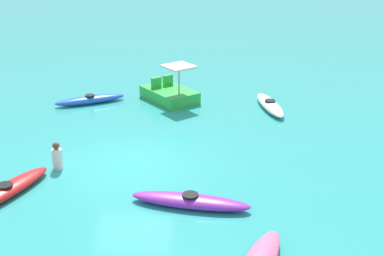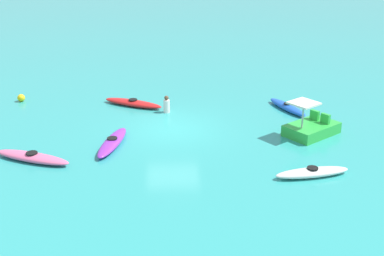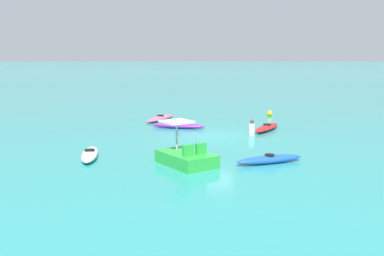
{
  "view_description": "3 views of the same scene",
  "coord_description": "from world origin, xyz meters",
  "px_view_note": "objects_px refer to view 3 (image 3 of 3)",
  "views": [
    {
      "loc": [
        15.12,
        1.79,
        7.31
      ],
      "look_at": [
        -1.39,
        1.95,
        0.68
      ],
      "focal_mm": 49.62,
      "sensor_mm": 36.0,
      "label": 1
    },
    {
      "loc": [
        0.23,
        22.17,
        8.82
      ],
      "look_at": [
        -0.87,
        0.97,
        0.39
      ],
      "focal_mm": 47.93,
      "sensor_mm": 36.0,
      "label": 2
    },
    {
      "loc": [
        -23.11,
        0.4,
        4.26
      ],
      "look_at": [
        0.12,
        0.99,
        0.42
      ],
      "focal_mm": 41.11,
      "sensor_mm": 36.0,
      "label": 3
    }
  ],
  "objects_px": {
    "kayak_red": "(267,127)",
    "pedal_boat_green": "(186,156)",
    "kayak_white": "(90,154)",
    "kayak_pink": "(160,118)",
    "kayak_purple": "(178,125)",
    "kayak_blue": "(269,159)",
    "buoy_yellow": "(270,113)",
    "person_near_shore": "(252,129)"
  },
  "relations": [
    {
      "from": "kayak_red",
      "to": "pedal_boat_green",
      "type": "relative_size",
      "value": 1.16
    },
    {
      "from": "kayak_white",
      "to": "kayak_pink",
      "type": "height_order",
      "value": "same"
    },
    {
      "from": "kayak_white",
      "to": "kayak_purple",
      "type": "bearing_deg",
      "value": -22.95
    },
    {
      "from": "kayak_red",
      "to": "kayak_blue",
      "type": "bearing_deg",
      "value": 172.59
    },
    {
      "from": "buoy_yellow",
      "to": "person_near_shore",
      "type": "xyz_separation_m",
      "value": [
        -7.78,
        2.12,
        0.19
      ]
    },
    {
      "from": "kayak_white",
      "to": "kayak_blue",
      "type": "relative_size",
      "value": 1.01
    },
    {
      "from": "kayak_white",
      "to": "kayak_pink",
      "type": "xyz_separation_m",
      "value": [
        10.85,
        -1.93,
        -0.0
      ]
    },
    {
      "from": "kayak_pink",
      "to": "buoy_yellow",
      "type": "height_order",
      "value": "buoy_yellow"
    },
    {
      "from": "kayak_red",
      "to": "person_near_shore",
      "type": "relative_size",
      "value": 3.73
    },
    {
      "from": "kayak_red",
      "to": "person_near_shore",
      "type": "height_order",
      "value": "person_near_shore"
    },
    {
      "from": "pedal_boat_green",
      "to": "person_near_shore",
      "type": "height_order",
      "value": "pedal_boat_green"
    },
    {
      "from": "pedal_boat_green",
      "to": "kayak_red",
      "type": "bearing_deg",
      "value": -27.84
    },
    {
      "from": "kayak_red",
      "to": "pedal_boat_green",
      "type": "bearing_deg",
      "value": 152.16
    },
    {
      "from": "kayak_blue",
      "to": "pedal_boat_green",
      "type": "xyz_separation_m",
      "value": [
        -0.33,
        3.32,
        0.17
      ]
    },
    {
      "from": "kayak_red",
      "to": "person_near_shore",
      "type": "bearing_deg",
      "value": 148.53
    },
    {
      "from": "kayak_pink",
      "to": "pedal_boat_green",
      "type": "xyz_separation_m",
      "value": [
        -11.91,
        -2.18,
        0.17
      ]
    },
    {
      "from": "buoy_yellow",
      "to": "kayak_white",
      "type": "bearing_deg",
      "value": 144.25
    },
    {
      "from": "kayak_white",
      "to": "pedal_boat_green",
      "type": "distance_m",
      "value": 4.24
    },
    {
      "from": "kayak_purple",
      "to": "kayak_white",
      "type": "bearing_deg",
      "value": 157.05
    },
    {
      "from": "kayak_red",
      "to": "kayak_white",
      "type": "xyz_separation_m",
      "value": [
        -7.18,
        8.46,
        0.0
      ]
    },
    {
      "from": "kayak_red",
      "to": "kayak_purple",
      "type": "bearing_deg",
      "value": 83.37
    },
    {
      "from": "kayak_blue",
      "to": "person_near_shore",
      "type": "height_order",
      "value": "person_near_shore"
    },
    {
      "from": "kayak_white",
      "to": "buoy_yellow",
      "type": "bearing_deg",
      "value": -35.75
    },
    {
      "from": "pedal_boat_green",
      "to": "buoy_yellow",
      "type": "relative_size",
      "value": 7.05
    },
    {
      "from": "kayak_red",
      "to": "buoy_yellow",
      "type": "relative_size",
      "value": 8.21
    },
    {
      "from": "kayak_red",
      "to": "kayak_pink",
      "type": "height_order",
      "value": "same"
    },
    {
      "from": "kayak_blue",
      "to": "person_near_shore",
      "type": "relative_size",
      "value": 3.34
    },
    {
      "from": "kayak_pink",
      "to": "kayak_blue",
      "type": "height_order",
      "value": "same"
    },
    {
      "from": "kayak_red",
      "to": "buoy_yellow",
      "type": "distance_m",
      "value": 6.13
    },
    {
      "from": "kayak_pink",
      "to": "kayak_white",
      "type": "bearing_deg",
      "value": 169.93
    },
    {
      "from": "pedal_boat_green",
      "to": "buoy_yellow",
      "type": "xyz_separation_m",
      "value": [
        14.28,
        -5.41,
        -0.14
      ]
    },
    {
      "from": "kayak_pink",
      "to": "person_near_shore",
      "type": "bearing_deg",
      "value": -134.79
    },
    {
      "from": "person_near_shore",
      "to": "buoy_yellow",
      "type": "bearing_deg",
      "value": -15.27
    },
    {
      "from": "kayak_white",
      "to": "kayak_blue",
      "type": "bearing_deg",
      "value": -95.67
    },
    {
      "from": "kayak_pink",
      "to": "kayak_purple",
      "type": "distance_m",
      "value": 3.36
    },
    {
      "from": "buoy_yellow",
      "to": "person_near_shore",
      "type": "bearing_deg",
      "value": 164.73
    },
    {
      "from": "kayak_purple",
      "to": "person_near_shore",
      "type": "distance_m",
      "value": 4.72
    },
    {
      "from": "kayak_red",
      "to": "pedal_boat_green",
      "type": "distance_m",
      "value": 9.32
    },
    {
      "from": "kayak_blue",
      "to": "buoy_yellow",
      "type": "bearing_deg",
      "value": -8.5
    },
    {
      "from": "kayak_white",
      "to": "buoy_yellow",
      "type": "xyz_separation_m",
      "value": [
        13.21,
        -9.51,
        0.04
      ]
    },
    {
      "from": "kayak_white",
      "to": "person_near_shore",
      "type": "height_order",
      "value": "person_near_shore"
    },
    {
      "from": "kayak_white",
      "to": "kayak_pink",
      "type": "bearing_deg",
      "value": -10.07
    }
  ]
}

